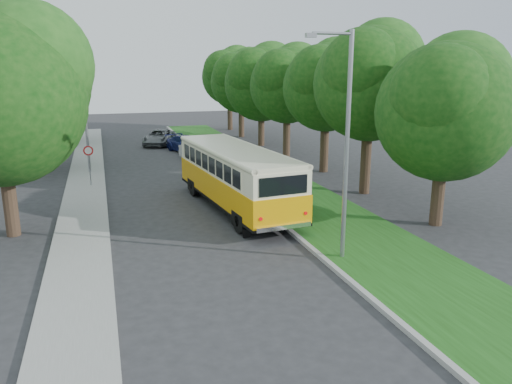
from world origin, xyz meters
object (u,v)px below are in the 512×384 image
object	(u,v)px
lamppost_far	(83,110)
car_silver	(213,176)
car_grey	(159,137)
car_white	(198,152)
lamppost_near	(345,140)
vintage_bus	(236,179)
car_blue	(187,144)

from	to	relation	value
lamppost_far	car_silver	xyz separation A→B (m)	(6.94, -6.38, -3.41)
lamppost_far	car_grey	size ratio (longest dim) A/B	1.53
car_silver	car_white	size ratio (longest dim) A/B	0.96
lamppost_near	vintage_bus	size ratio (longest dim) A/B	0.76
lamppost_far	car_white	size ratio (longest dim) A/B	1.75
car_white	lamppost_near	bearing A→B (deg)	-98.81
car_silver	car_white	world-z (taller)	car_white
lamppost_near	vintage_bus	distance (m)	8.20
vintage_bus	car_grey	size ratio (longest dim) A/B	2.13
car_silver	car_grey	world-z (taller)	car_silver
car_grey	car_white	bearing A→B (deg)	-60.17
lamppost_near	lamppost_far	size ratio (longest dim) A/B	1.07
car_blue	car_silver	bearing A→B (deg)	-113.52
lamppost_near	car_grey	xyz separation A→B (m)	(-3.00, 29.53, -3.69)
lamppost_near	car_white	distance (m)	20.84
vintage_bus	car_silver	xyz separation A→B (m)	(-0.10, 4.64, -0.85)
car_white	car_blue	xyz separation A→B (m)	(-0.10, 4.54, -0.04)
lamppost_far	lamppost_near	bearing A→B (deg)	-64.29
car_silver	car_white	distance (m)	8.40
car_silver	car_white	xyz separation A→B (m)	(0.76, 8.36, 0.00)
lamppost_near	car_blue	world-z (taller)	lamppost_near
lamppost_far	car_silver	bearing A→B (deg)	-42.59
vintage_bus	car_blue	xyz separation A→B (m)	(0.55, 17.55, -0.89)
vintage_bus	car_blue	bearing A→B (deg)	82.20
lamppost_near	car_white	world-z (taller)	lamppost_near
vintage_bus	car_grey	distance (m)	22.11
car_white	vintage_bus	bearing A→B (deg)	-105.07
car_white	lamppost_far	bearing A→B (deg)	-177.77
lamppost_far	car_silver	distance (m)	10.03
lamppost_near	car_grey	bearing A→B (deg)	95.80
vintage_bus	car_silver	bearing A→B (deg)	85.25
car_silver	car_blue	xyz separation A→B (m)	(0.66, 12.90, -0.04)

